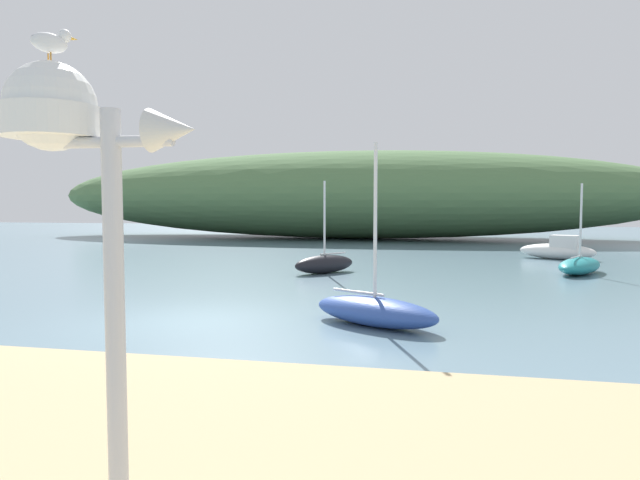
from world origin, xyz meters
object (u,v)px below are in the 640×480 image
object	(u,v)px
sailboat_near_shore	(325,264)
motorboat_east_reach	(559,250)
sailboat_outer_mooring	(375,310)
sailboat_far_left	(580,265)
seagull_on_radar	(52,41)
mast_structure	(69,149)

from	to	relation	value
sailboat_near_shore	motorboat_east_reach	size ratio (longest dim) A/B	0.97
sailboat_outer_mooring	sailboat_near_shore	size ratio (longest dim) A/B	1.12
sailboat_outer_mooring	sailboat_far_left	xyz separation A→B (m)	(6.60, 10.73, -0.01)
seagull_on_radar	sailboat_near_shore	bearing A→B (deg)	96.23
mast_structure	motorboat_east_reach	size ratio (longest dim) A/B	0.91
mast_structure	sailboat_outer_mooring	distance (m)	9.48
mast_structure	sailboat_outer_mooring	size ratio (longest dim) A/B	0.83
sailboat_outer_mooring	mast_structure	bearing A→B (deg)	-95.46
sailboat_far_left	mast_structure	bearing A→B (deg)	-110.67
mast_structure	sailboat_far_left	xyz separation A→B (m)	(7.47, 19.79, -2.65)
seagull_on_radar	sailboat_outer_mooring	world-z (taller)	sailboat_outer_mooring
motorboat_east_reach	sailboat_near_shore	bearing A→B (deg)	-142.10
sailboat_far_left	motorboat_east_reach	world-z (taller)	sailboat_far_left
sailboat_outer_mooring	seagull_on_radar	bearing A→B (deg)	-96.15
mast_structure	motorboat_east_reach	world-z (taller)	mast_structure
sailboat_far_left	motorboat_east_reach	size ratio (longest dim) A/B	0.96
seagull_on_radar	sailboat_near_shore	xyz separation A→B (m)	(-1.97, 18.01, -3.26)
sailboat_near_shore	motorboat_east_reach	xyz separation A→B (m)	(9.96, 7.75, 0.10)
sailboat_outer_mooring	motorboat_east_reach	size ratio (longest dim) A/B	1.09
seagull_on_radar	motorboat_east_reach	size ratio (longest dim) A/B	0.07
sailboat_near_shore	sailboat_far_left	bearing A→B (deg)	10.54
seagull_on_radar	sailboat_far_left	xyz separation A→B (m)	(7.58, 19.78, -3.31)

